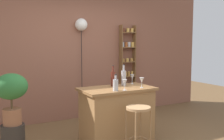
# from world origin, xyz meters

# --- Properties ---
(back_wall) EXTENTS (6.40, 0.10, 2.80)m
(back_wall) POSITION_xyz_m (0.00, 1.95, 1.40)
(back_wall) COLOR #8C5642
(back_wall) RESTS_ON ground
(kitchen_counter) EXTENTS (1.16, 0.66, 0.89)m
(kitchen_counter) POSITION_xyz_m (0.00, 0.30, 0.45)
(kitchen_counter) COLOR #9E7042
(kitchen_counter) RESTS_ON ground
(bar_stool) EXTENTS (0.35, 0.35, 0.71)m
(bar_stool) POSITION_xyz_m (0.01, -0.30, 0.53)
(bar_stool) COLOR #997047
(bar_stool) RESTS_ON ground
(spice_shelf) EXTENTS (0.37, 0.14, 1.97)m
(spice_shelf) POSITION_xyz_m (1.15, 1.81, 0.98)
(spice_shelf) COLOR brown
(spice_shelf) RESTS_ON ground
(plant_stool) EXTENTS (0.34, 0.34, 0.41)m
(plant_stool) POSITION_xyz_m (-1.53, 0.70, 0.20)
(plant_stool) COLOR #2D2823
(plant_stool) RESTS_ON ground
(potted_plant) EXTENTS (0.48, 0.43, 0.76)m
(potted_plant) POSITION_xyz_m (-1.53, 0.70, 0.89)
(potted_plant) COLOR #935B3D
(potted_plant) RESTS_ON plant_stool
(bottle_spirits_clear) EXTENTS (0.08, 0.08, 0.25)m
(bottle_spirits_clear) POSITION_xyz_m (-0.15, 0.07, 0.98)
(bottle_spirits_clear) COLOR #B2B2B7
(bottle_spirits_clear) RESTS_ON kitchen_counter
(bottle_vinegar) EXTENTS (0.08, 0.08, 0.35)m
(bottle_vinegar) POSITION_xyz_m (0.23, 0.47, 1.02)
(bottle_vinegar) COLOR #B2B2B7
(bottle_vinegar) RESTS_ON kitchen_counter
(bottle_sauce_amber) EXTENTS (0.08, 0.08, 0.34)m
(bottle_sauce_amber) POSITION_xyz_m (0.02, 0.46, 1.02)
(bottle_sauce_amber) COLOR #5B2319
(bottle_sauce_amber) RESTS_ON kitchen_counter
(wine_glass_left) EXTENTS (0.07, 0.07, 0.16)m
(wine_glass_left) POSITION_xyz_m (0.35, 0.11, 1.00)
(wine_glass_left) COLOR silver
(wine_glass_left) RESTS_ON kitchen_counter
(wine_glass_center) EXTENTS (0.07, 0.07, 0.16)m
(wine_glass_center) POSITION_xyz_m (0.43, 0.51, 1.00)
(wine_glass_center) COLOR silver
(wine_glass_center) RESTS_ON kitchen_counter
(wine_glass_right) EXTENTS (0.07, 0.07, 0.16)m
(wine_glass_right) POSITION_xyz_m (-0.01, 0.05, 1.00)
(wine_glass_right) COLOR silver
(wine_glass_right) RESTS_ON kitchen_counter
(pendant_globe_light) EXTENTS (0.25, 0.25, 2.08)m
(pendant_globe_light) POSITION_xyz_m (0.04, 1.84, 1.94)
(pendant_globe_light) COLOR black
(pendant_globe_light) RESTS_ON ground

